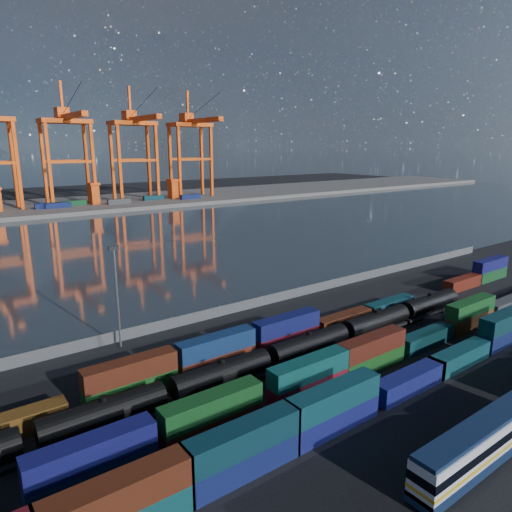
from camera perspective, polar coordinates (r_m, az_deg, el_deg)
ground at (r=74.25m, az=14.13°, el=-11.98°), size 700.00×700.00×0.00m
harbor_water at (r=159.13m, az=-16.18°, el=1.62°), size 700.00×700.00×0.00m
far_quay at (r=259.08m, az=-24.36°, el=5.62°), size 700.00×70.00×2.00m
container_row_south at (r=59.91m, az=14.67°, el=-16.04°), size 127.51×2.57×5.48m
container_row_mid at (r=76.27m, az=18.95°, el=-9.82°), size 129.08×2.45×5.23m
container_row_north at (r=73.80m, az=3.19°, el=-9.97°), size 140.61×2.46×5.24m
tanker_string at (r=62.07m, az=-4.29°, el=-14.60°), size 107.61×3.14×4.49m
waterfront_fence at (r=92.62m, az=0.73°, el=-5.65°), size 160.12×0.12×2.20m
yard_light_mast at (r=74.89m, az=-17.00°, el=-4.29°), size 1.60×0.40×16.60m
gantry_cranes at (r=249.39m, az=-26.61°, el=13.81°), size 199.17×46.41×62.85m
quay_containers at (r=242.57m, az=-26.21°, el=5.52°), size 172.58×10.99×2.60m
straddle_carriers at (r=248.11m, az=-24.58°, el=6.89°), size 140.00×7.00×11.10m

